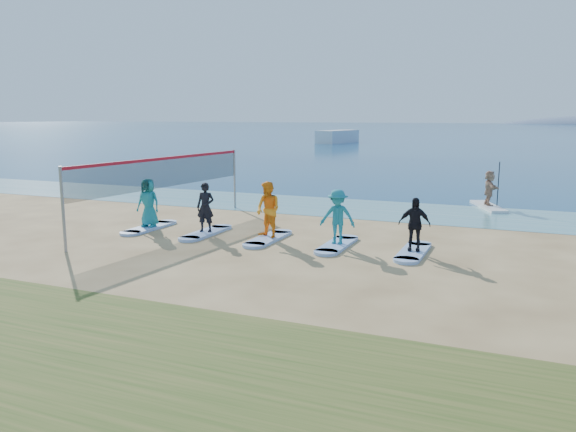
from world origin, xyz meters
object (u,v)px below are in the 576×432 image
at_px(volleyball_net, 165,173).
at_px(boat_offshore_a, 338,143).
at_px(student_2, 268,210).
at_px(student_4, 414,224).
at_px(surfboard_0, 149,228).
at_px(surfboard_3, 337,245).
at_px(student_1, 205,207).
at_px(surfboard_1, 206,233).
at_px(student_3, 337,217).
at_px(surfboard_2, 268,239).
at_px(paddleboard, 488,206).
at_px(surfboard_4, 413,252).
at_px(student_0, 148,202).
at_px(paddleboarder, 489,188).

xyz_separation_m(volleyball_net, boat_offshore_a, (-13.85, 62.79, -1.90)).
height_order(student_2, student_4, student_2).
bearing_deg(surfboard_0, student_2, 0.00).
bearing_deg(volleyball_net, surfboard_3, -6.24).
height_order(volleyball_net, student_2, volleyball_net).
bearing_deg(surfboard_3, student_1, 180.00).
bearing_deg(volleyball_net, surfboard_1, -19.35).
bearing_deg(student_3, surfboard_2, 174.41).
xyz_separation_m(paddleboard, student_3, (-3.76, -9.45, 0.86)).
height_order(volleyball_net, surfboard_2, volleyball_net).
distance_m(student_1, surfboard_4, 6.95).
bearing_deg(surfboard_2, student_0, 180.00).
relative_size(student_0, surfboard_1, 0.77).
distance_m(surfboard_0, student_4, 9.24).
bearing_deg(surfboard_1, volleyball_net, 160.65).
height_order(paddleboard, student_4, student_4).
xyz_separation_m(surfboard_0, student_1, (2.30, 0.00, 0.87)).
height_order(surfboard_0, surfboard_3, same).
height_order(student_3, surfboard_4, student_3).
relative_size(volleyball_net, surfboard_0, 4.12).
distance_m(student_2, surfboard_3, 2.48).
bearing_deg(student_4, surfboard_4, 0.00).
xyz_separation_m(volleyball_net, surfboard_2, (4.38, -0.73, -1.86)).
relative_size(surfboard_0, student_3, 1.33).
height_order(student_1, student_3, student_3).
relative_size(paddleboard, student_1, 1.82).
bearing_deg(paddleboard, surfboard_2, -144.14).
xyz_separation_m(surfboard_0, student_0, (0.00, 0.00, 0.89)).
xyz_separation_m(surfboard_2, student_2, (0.00, 0.00, 0.94)).
height_order(student_1, surfboard_3, student_1).
bearing_deg(surfboard_2, volleyball_net, 170.53).
distance_m(surfboard_0, student_2, 4.69).
relative_size(surfboard_1, student_2, 1.24).
relative_size(volleyball_net, student_0, 5.36).
distance_m(surfboard_2, student_2, 0.94).
bearing_deg(surfboard_0, surfboard_3, 0.00).
distance_m(volleyball_net, surfboard_3, 6.97).
relative_size(paddleboard, student_3, 1.82).
xyz_separation_m(student_2, student_3, (2.30, 0.00, -0.06)).
distance_m(surfboard_1, surfboard_3, 4.60).
bearing_deg(surfboard_0, surfboard_1, 0.00).
bearing_deg(student_1, student_3, -9.18).
relative_size(surfboard_3, surfboard_4, 1.00).
height_order(surfboard_1, surfboard_2, same).
bearing_deg(volleyball_net, student_1, -19.35).
distance_m(boat_offshore_a, surfboard_2, 66.08).
bearing_deg(surfboard_4, paddleboarder, 81.22).
relative_size(paddleboard, surfboard_0, 1.36).
relative_size(surfboard_1, surfboard_4, 1.00).
height_order(boat_offshore_a, surfboard_2, boat_offshore_a).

